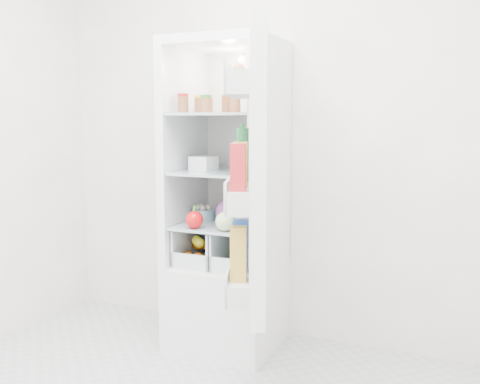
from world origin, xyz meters
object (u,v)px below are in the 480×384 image
at_px(refrigerator, 230,235).
at_px(fridge_door, 254,177).
at_px(red_cabbage, 230,212).
at_px(mushroom_bowl, 204,215).

distance_m(refrigerator, fridge_door, 0.85).
relative_size(refrigerator, fridge_door, 1.38).
distance_m(refrigerator, red_cabbage, 0.23).
bearing_deg(refrigerator, mushroom_bowl, -170.49).
xyz_separation_m(red_cabbage, fridge_door, (0.34, -0.47, 0.26)).
relative_size(red_cabbage, fridge_door, 0.13).
height_order(mushroom_bowl, fridge_door, fridge_door).
bearing_deg(fridge_door, red_cabbage, 15.30).
xyz_separation_m(refrigerator, red_cabbage, (0.07, -0.15, 0.16)).
bearing_deg(refrigerator, red_cabbage, -65.65).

